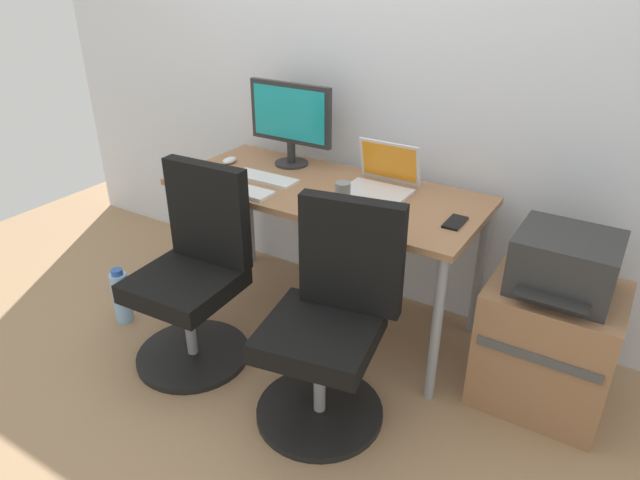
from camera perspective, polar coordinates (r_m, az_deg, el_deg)
ground_plane at (r=3.11m, az=0.49°, el=-7.61°), size 5.28×5.28×0.00m
back_wall at (r=2.95m, az=5.01°, el=17.87°), size 4.40×0.04×2.60m
desk at (r=2.78m, az=0.55°, el=3.87°), size 1.53×0.67×0.74m
office_chair_left at (r=2.69m, az=-12.48°, el=-3.63°), size 0.54×0.54×0.94m
office_chair_right at (r=2.30m, az=1.03°, el=-8.66°), size 0.54×0.54×0.94m
side_cabinet at (r=2.63m, az=21.80°, el=-9.76°), size 0.53×0.46×0.56m
printer at (r=2.42m, az=23.39°, el=-2.17°), size 0.38×0.40×0.24m
water_bottle_on_floor at (r=3.17m, az=-19.32°, el=-5.37°), size 0.09×0.09×0.31m
desktop_monitor at (r=3.00m, az=-3.00°, el=12.10°), size 0.48×0.18×0.43m
open_laptop at (r=2.72m, az=6.19°, el=6.06°), size 0.31×0.27×0.22m
keyboard_by_monitor at (r=2.73m, az=-8.10°, el=5.00°), size 0.34×0.12×0.02m
keyboard_by_laptop at (r=2.86m, az=-5.55°, el=6.17°), size 0.34×0.12×0.02m
mouse_by_monitor at (r=2.94m, az=-12.06°, el=6.42°), size 0.06×0.10×0.03m
mouse_by_laptop at (r=3.12m, az=-9.07°, el=7.90°), size 0.06×0.10×0.03m
coffee_mug at (r=2.40m, az=3.67°, el=3.00°), size 0.08×0.08×0.09m
pen_cup at (r=2.55m, az=2.30°, el=4.68°), size 0.07×0.07×0.10m
phone_near_monitor at (r=2.45m, az=13.42°, el=1.74°), size 0.07×0.14×0.01m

